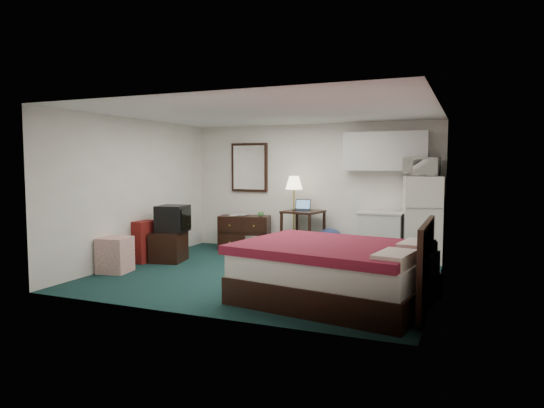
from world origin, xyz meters
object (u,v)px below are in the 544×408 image
at_px(floor_lamp, 294,215).
at_px(bed, 335,273).
at_px(dresser, 245,233).
at_px(suitcase, 145,241).
at_px(desk, 303,232).
at_px(kitchen_counter, 381,236).
at_px(fridge, 422,219).
at_px(tv_stand, 169,247).

xyz_separation_m(floor_lamp, bed, (1.59, -2.87, -0.39)).
relative_size(dresser, suitcase, 1.39).
distance_m(desk, bed, 3.20).
xyz_separation_m(kitchen_counter, fridge, (0.70, -0.03, 0.34)).
bearing_deg(bed, kitchen_counter, 98.22).
height_order(desk, tv_stand, desk).
bearing_deg(kitchen_counter, suitcase, -152.08).
xyz_separation_m(desk, fridge, (2.16, 0.07, 0.34)).
bearing_deg(fridge, bed, -116.24).
distance_m(desk, suitcase, 2.91).
distance_m(dresser, desk, 1.26).
height_order(dresser, kitchen_counter, kitchen_counter).
bearing_deg(kitchen_counter, fridge, -0.71).
bearing_deg(floor_lamp, dresser, 177.70).
relative_size(floor_lamp, kitchen_counter, 1.79).
distance_m(dresser, kitchen_counter, 2.72).
bearing_deg(kitchen_counter, desk, -174.35).
height_order(kitchen_counter, suitcase, kitchen_counter).
relative_size(fridge, tv_stand, 2.62).
height_order(fridge, bed, fridge).
xyz_separation_m(desk, kitchen_counter, (1.46, 0.10, -0.00)).
height_order(floor_lamp, bed, floor_lamp).
height_order(dresser, suitcase, suitcase).
xyz_separation_m(bed, tv_stand, (-3.37, 1.30, -0.09)).
xyz_separation_m(dresser, kitchen_counter, (2.72, 0.06, 0.08)).
xyz_separation_m(dresser, suitcase, (-1.07, -1.80, 0.02)).
bearing_deg(dresser, suitcase, -132.60).
relative_size(desk, suitcase, 1.16).
distance_m(floor_lamp, suitcase, 2.79).
bearing_deg(suitcase, desk, 47.23).
height_order(fridge, suitcase, fridge).
relative_size(floor_lamp, bed, 0.67).
height_order(dresser, fridge, fridge).
xyz_separation_m(kitchen_counter, suitcase, (-3.78, -1.86, -0.06)).
bearing_deg(fridge, floor_lamp, 170.02).
bearing_deg(tv_stand, fridge, 9.50).
bearing_deg(bed, fridge, 84.87).
xyz_separation_m(dresser, bed, (2.66, -2.91, 0.02)).
height_order(bed, tv_stand, bed).
bearing_deg(tv_stand, bed, -33.31).
bearing_deg(fridge, suitcase, -169.58).
height_order(dresser, tv_stand, dresser).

